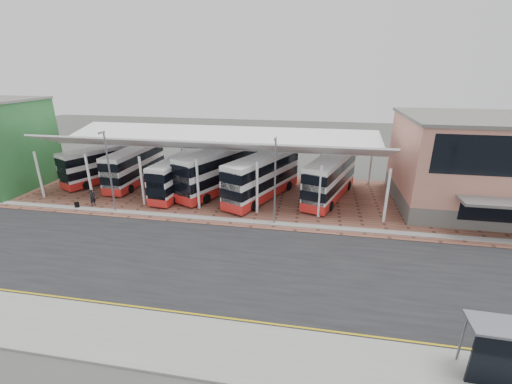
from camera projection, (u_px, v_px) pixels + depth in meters
The scene contains 20 objects.
ground at pixel (238, 257), 26.11m from camera, with size 140.00×140.00×0.00m, color #3E413C.
road at pixel (235, 264), 25.19m from camera, with size 120.00×14.00×0.02m, color black.
forecourt at pixel (282, 198), 37.77m from camera, with size 72.00×16.00×0.06m, color brown.
sidewalk at pixel (198, 345), 17.78m from camera, with size 120.00×4.00×0.14m, color gray.
north_kerb at pixel (253, 222), 31.81m from camera, with size 120.00×0.80×0.14m, color gray.
yellow_line_near at pixel (210, 320), 19.64m from camera, with size 120.00×0.12×0.01m, color #C2A30E.
yellow_line_far at pixel (212, 316), 19.92m from camera, with size 120.00×0.12×0.01m, color #C2A30E.
canopy at pixel (212, 142), 37.96m from camera, with size 37.00×11.63×7.07m.
terminal at pixel (497, 164), 33.52m from camera, with size 18.40×14.40×9.25m.
shop_green at pixel (5, 145), 39.45m from camera, with size 6.40×10.20×10.22m.
lamp_west at pixel (109, 170), 32.72m from camera, with size 0.16×0.90×8.07m.
lamp_east at pixel (275, 179), 30.06m from camera, with size 0.16×0.90×8.07m.
bus_0 at pixel (104, 164), 42.71m from camera, with size 6.68×10.48×4.31m.
bus_1 at pixel (135, 166), 41.70m from camera, with size 2.89×10.62×4.35m.
bus_2 at pixel (179, 175), 38.54m from camera, with size 3.25×10.16×4.11m.
bus_3 at pixel (219, 171), 38.96m from camera, with size 7.44×11.95×4.90m.
bus_4 at pixel (262, 177), 37.02m from camera, with size 6.96×11.61×4.74m.
bus_5 at pixel (330, 178), 36.93m from camera, with size 5.94×11.39×4.59m.
pedestrian at pixel (93, 198), 35.27m from camera, with size 0.64×0.42×1.75m, color black.
suitcase at pixel (77, 205), 34.88m from camera, with size 0.37×0.27×0.64m, color black.
Camera 1 is at (5.42, -22.15, 13.73)m, focal length 24.00 mm.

